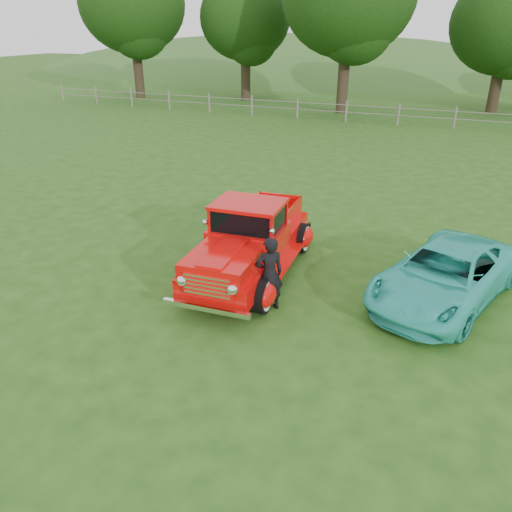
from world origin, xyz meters
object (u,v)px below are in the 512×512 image
at_px(teal_sedan, 445,275).
at_px(tree_far_west, 132,4).
at_px(red_pickup, 250,242).
at_px(man, 269,274).
at_px(tree_mid_west, 245,18).
at_px(tree_near_east, 508,23).

bearing_deg(teal_sedan, tree_far_west, 154.32).
xyz_separation_m(red_pickup, man, (0.98, -1.31, -0.00)).
relative_size(red_pickup, teal_sedan, 1.19).
bearing_deg(tree_mid_west, teal_sedan, -58.76).
height_order(tree_far_west, man, tree_far_west).
relative_size(tree_far_west, tree_near_east, 1.19).
bearing_deg(tree_mid_west, tree_far_west, -165.96).
height_order(tree_mid_west, red_pickup, tree_mid_west).
distance_m(teal_sedan, man, 3.70).
bearing_deg(tree_near_east, teal_sedan, -92.92).
distance_m(tree_mid_west, teal_sedan, 30.56).
xyz_separation_m(tree_mid_west, red_pickup, (11.39, -26.18, -4.75)).
height_order(red_pickup, teal_sedan, red_pickup).
xyz_separation_m(tree_far_west, red_pickup, (19.39, -24.18, -5.69)).
bearing_deg(red_pickup, teal_sedan, 2.70).
bearing_deg(man, tree_near_east, -138.04).
relative_size(tree_mid_west, man, 5.33).
xyz_separation_m(tree_far_west, teal_sedan, (23.63, -23.78, -5.89)).
distance_m(tree_near_east, man, 29.21).
distance_m(tree_mid_west, red_pickup, 28.95).
bearing_deg(tree_near_east, tree_mid_west, -176.63).
height_order(red_pickup, man, red_pickup).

